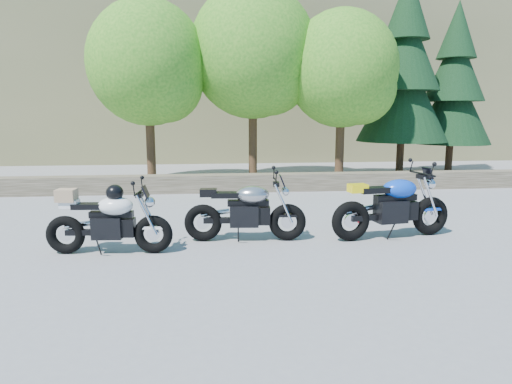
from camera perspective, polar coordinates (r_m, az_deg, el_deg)
The scene contains 12 objects.
ground at distance 7.93m, azimuth -0.67°, elevation -6.60°, with size 90.00×90.00×0.00m, color gray.
stone_wall at distance 13.25m, azimuth -2.93°, elevation 1.14°, with size 22.00×0.55×0.50m, color #47412F.
hillside at distance 36.16m, azimuth -0.15°, elevation 18.14°, with size 80.00×30.00×15.00m, color #686740.
tree_decid_left at distance 14.87m, azimuth -13.00°, elevation 14.92°, with size 3.67×3.67×5.62m.
tree_decid_mid at distance 15.31m, azimuth 0.03°, elevation 16.54°, with size 4.08×4.08×6.24m.
tree_decid_right at distance 15.22m, azimuth 11.16°, elevation 14.35°, with size 3.54×3.54×5.41m.
conifer_near at distance 17.29m, azimuth 18.07°, elevation 14.10°, with size 3.17×3.17×7.06m.
conifer_far at distance 18.77m, azimuth 23.52°, elevation 12.14°, with size 2.82×2.82×6.27m.
silver_bike at distance 8.06m, azimuth -1.23°, elevation -2.46°, with size 2.17×0.69×1.09m.
white_bike at distance 7.69m, azimuth -18.00°, elevation -3.34°, with size 2.04×0.65×1.13m.
blue_bike at distance 8.61m, azimuth 16.73°, elevation -1.79°, with size 2.34×0.74×1.18m.
backpack at distance 9.77m, azimuth 12.50°, elevation -2.66°, with size 0.30×0.27×0.36m.
Camera 1 is at (-0.72, -7.58, 2.23)m, focal length 32.00 mm.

